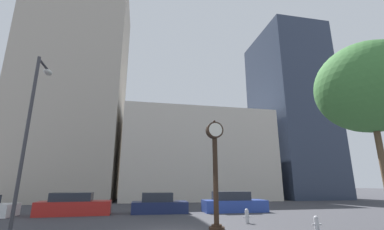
% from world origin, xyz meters
% --- Properties ---
extents(building_tall_tower, '(12.38, 12.00, 28.82)m').
position_xyz_m(building_tall_tower, '(-10.54, 24.00, 14.41)').
color(building_tall_tower, '#ADA393').
rests_on(building_tall_tower, ground_plane).
extents(building_storefront_row, '(19.13, 12.00, 11.28)m').
position_xyz_m(building_storefront_row, '(5.94, 24.00, 5.64)').
color(building_storefront_row, beige).
rests_on(building_storefront_row, ground_plane).
extents(building_glass_modern, '(8.73, 12.00, 25.98)m').
position_xyz_m(building_glass_modern, '(21.31, 24.00, 12.99)').
color(building_glass_modern, '#2D384C').
rests_on(building_glass_modern, ground_plane).
extents(street_clock, '(0.82, 0.73, 5.14)m').
position_xyz_m(street_clock, '(2.03, 0.99, 3.00)').
color(street_clock, black).
rests_on(street_clock, ground_plane).
extents(car_red, '(4.72, 2.10, 1.44)m').
position_xyz_m(car_red, '(-5.73, 8.24, 0.61)').
color(car_red, red).
rests_on(car_red, ground_plane).
extents(car_navy, '(3.95, 1.91, 1.40)m').
position_xyz_m(car_navy, '(-0.06, 8.27, 0.59)').
color(car_navy, '#19234C').
rests_on(car_navy, ground_plane).
extents(car_blue, '(4.70, 1.92, 1.45)m').
position_xyz_m(car_blue, '(5.47, 8.02, 0.61)').
color(car_blue, '#28429E').
rests_on(car_blue, ground_plane).
extents(fire_hydrant_near, '(0.48, 0.21, 0.73)m').
position_xyz_m(fire_hydrant_near, '(4.17, 2.51, 0.37)').
color(fire_hydrant_near, '#B7B7BC').
rests_on(fire_hydrant_near, ground_plane).
extents(fire_hydrant_far, '(0.47, 0.20, 0.65)m').
position_xyz_m(fire_hydrant_far, '(6.24, -0.32, 0.33)').
color(fire_hydrant_far, '#B7B7BC').
rests_on(fire_hydrant_far, ground_plane).
extents(street_lamp_left, '(0.36, 1.57, 7.42)m').
position_xyz_m(street_lamp_left, '(-6.14, 0.54, 4.82)').
color(street_lamp_left, '#38383D').
rests_on(street_lamp_left, ground_plane).
extents(street_lamp_right, '(0.36, 1.57, 6.76)m').
position_xyz_m(street_lamp_right, '(10.33, 0.05, 4.46)').
color(street_lamp_right, '#38383D').
rests_on(street_lamp_right, ground_plane).
extents(bare_tree, '(4.22, 4.22, 7.85)m').
position_xyz_m(bare_tree, '(7.73, -2.71, 5.94)').
color(bare_tree, brown).
rests_on(bare_tree, ground_plane).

